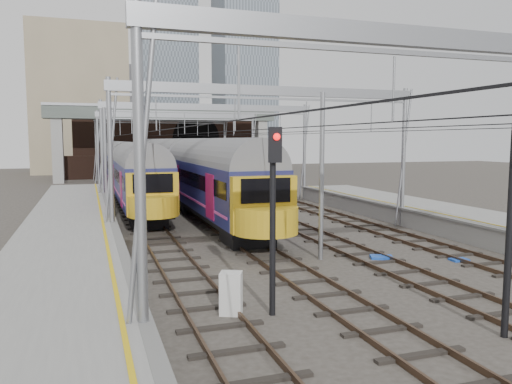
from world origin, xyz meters
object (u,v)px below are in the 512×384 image
object	(u,v)px
relay_cabinet	(231,293)
signal_near_left	(273,200)
train_second	(122,165)
train_main	(157,162)

from	to	relation	value
relay_cabinet	signal_near_left	bearing A→B (deg)	-0.03
train_second	relay_cabinet	bearing A→B (deg)	-89.13
train_second	train_main	bearing A→B (deg)	44.49
train_main	train_second	distance (m)	5.61
train_second	relay_cabinet	distance (m)	37.85
train_second	signal_near_left	distance (m)	38.35
relay_cabinet	train_second	bearing A→B (deg)	115.18
signal_near_left	relay_cabinet	world-z (taller)	signal_near_left
signal_near_left	relay_cabinet	xyz separation A→B (m)	(-1.12, 0.51, -2.74)
train_main	relay_cabinet	size ratio (longest dim) A/B	56.51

